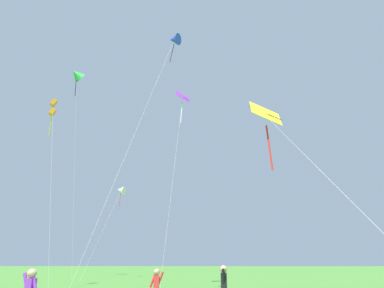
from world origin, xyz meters
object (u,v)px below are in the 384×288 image
(kite_yellow_diamond, at_px, (268,125))
(kite_purple_streamer, at_px, (182,104))
(person_child_small, at_px, (224,287))
(kite_blue_delta, at_px, (174,40))
(kite_white_distant, at_px, (121,190))
(person_in_red_shirt, at_px, (156,288))
(kite_green_small, at_px, (77,75))
(kite_orange_box, at_px, (53,109))

(kite_yellow_diamond, height_order, kite_purple_streamer, kite_purple_streamer)
(kite_yellow_diamond, distance_m, person_child_small, 9.36)
(kite_blue_delta, height_order, kite_white_distant, kite_blue_delta)
(kite_white_distant, height_order, person_in_red_shirt, kite_white_distant)
(kite_green_small, height_order, person_child_small, kite_green_small)
(kite_purple_streamer, relative_size, person_in_red_shirt, 11.23)
(kite_yellow_diamond, relative_size, person_child_small, 6.26)
(kite_blue_delta, xyz_separation_m, kite_yellow_diamond, (5.31, -4.77, -8.30))
(kite_blue_delta, bearing_deg, kite_green_small, 123.45)
(kite_blue_delta, relative_size, person_in_red_shirt, 11.28)
(kite_white_distant, bearing_deg, person_in_red_shirt, -74.48)
(kite_white_distant, relative_size, kite_green_small, 0.39)
(kite_orange_box, relative_size, kite_white_distant, 1.31)
(kite_white_distant, distance_m, kite_green_small, 19.07)
(person_in_red_shirt, bearing_deg, kite_purple_streamer, 91.27)
(person_in_red_shirt, bearing_deg, kite_white_distant, 105.52)
(kite_blue_delta, height_order, kite_yellow_diamond, kite_blue_delta)
(kite_purple_streamer, relative_size, person_child_small, 10.47)
(kite_white_distant, height_order, person_child_small, kite_white_distant)
(kite_purple_streamer, xyz_separation_m, person_in_red_shirt, (0.39, -17.59, -14.59))
(kite_orange_box, xyz_separation_m, person_in_red_shirt, (11.03, -14.70, -13.08))
(kite_orange_box, relative_size, kite_purple_streamer, 0.87)
(kite_blue_delta, relative_size, kite_green_small, 0.59)
(kite_white_distant, height_order, kite_yellow_diamond, kite_white_distant)
(kite_purple_streamer, xyz_separation_m, person_child_small, (2.63, -18.28, -14.52))
(kite_purple_streamer, distance_m, kite_green_small, 26.93)
(kite_green_small, bearing_deg, kite_yellow_diamond, -53.78)
(kite_white_distant, relative_size, kite_purple_streamer, 0.66)
(kite_orange_box, height_order, kite_yellow_diamond, kite_orange_box)
(person_child_small, bearing_deg, kite_blue_delta, 105.14)
(kite_orange_box, distance_m, kite_green_small, 25.06)
(kite_yellow_diamond, bearing_deg, person_child_small, -117.64)
(kite_yellow_diamond, relative_size, kite_purple_streamer, 0.60)
(kite_green_small, bearing_deg, person_child_small, -61.13)
(kite_purple_streamer, bearing_deg, kite_orange_box, -164.79)
(kite_blue_delta, xyz_separation_m, kite_purple_streamer, (0.03, 8.44, -1.18))
(kite_orange_box, distance_m, kite_purple_streamer, 11.13)
(kite_yellow_diamond, bearing_deg, kite_green_small, 126.22)
(kite_yellow_diamond, height_order, person_in_red_shirt, kite_yellow_diamond)
(kite_blue_delta, bearing_deg, person_in_red_shirt, -87.36)
(kite_blue_delta, height_order, kite_purple_streamer, kite_blue_delta)
(kite_orange_box, height_order, kite_white_distant, kite_orange_box)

